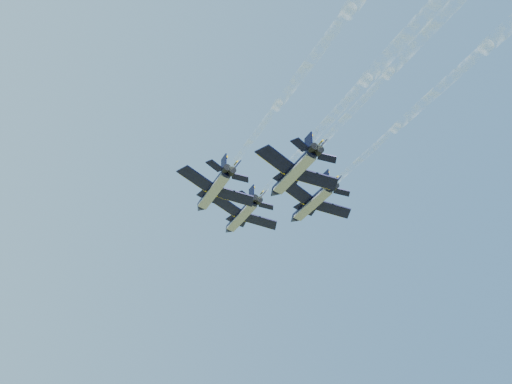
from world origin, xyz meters
TOP-DOWN VIEW (x-y plane):
  - jet_lead at (5.68, 8.70)m, footprint 12.00×17.25m
  - jet_left at (-6.87, 0.12)m, footprint 12.00×17.25m
  - jet_right at (10.10, -4.97)m, footprint 12.00×17.25m
  - jet_slot at (-2.70, -14.10)m, footprint 12.00×17.25m
  - smoke_trail_lead at (-8.54, -31.12)m, footprint 20.61×53.87m
  - smoke_trail_left at (-21.08, -39.70)m, footprint 20.61×53.87m
  - smoke_trail_right at (-4.12, -44.80)m, footprint 20.61×53.87m
  - smoke_trail_slot at (-16.91, -53.92)m, footprint 20.61×53.87m

SIDE VIEW (x-z plane):
  - jet_lead at x=5.68m, z-range 98.65..104.06m
  - jet_left at x=-6.87m, z-range 98.65..104.06m
  - jet_right at x=10.10m, z-range 98.65..104.06m
  - jet_slot at x=-2.70m, z-range 98.65..104.06m
  - smoke_trail_lead at x=-8.54m, z-range 100.32..102.46m
  - smoke_trail_left at x=-21.08m, z-range 100.32..102.46m
  - smoke_trail_right at x=-4.12m, z-range 100.32..102.46m
  - smoke_trail_slot at x=-16.91m, z-range 100.32..102.46m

